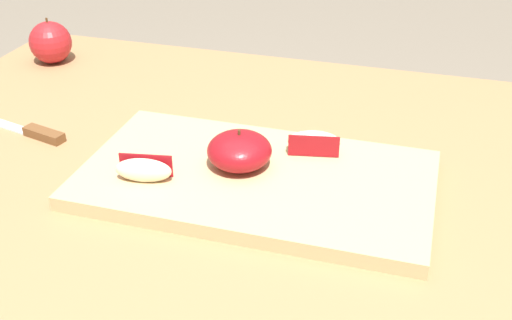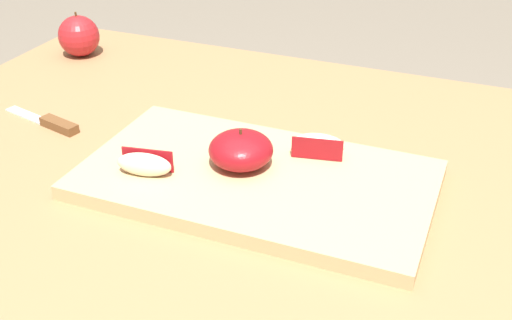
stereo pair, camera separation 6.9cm
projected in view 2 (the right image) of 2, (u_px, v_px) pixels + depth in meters
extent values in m
cube|color=#9E754C|center=(234.00, 196.00, 0.85)|extent=(1.18, 0.95, 0.03)
cube|color=#9E754C|center=(108.00, 191.00, 1.54)|extent=(0.06, 0.06, 0.72)
cube|color=tan|center=(256.00, 180.00, 0.83)|extent=(0.46, 0.26, 0.02)
ellipsoid|color=maroon|center=(244.00, 150.00, 0.83)|extent=(0.09, 0.09, 0.05)
cylinder|color=#4C3319|center=(243.00, 133.00, 0.82)|extent=(0.00, 0.00, 0.01)
ellipsoid|color=beige|center=(144.00, 164.00, 0.82)|extent=(0.08, 0.04, 0.03)
cube|color=maroon|center=(148.00, 159.00, 0.83)|extent=(0.07, 0.01, 0.03)
ellipsoid|color=beige|center=(318.00, 144.00, 0.86)|extent=(0.08, 0.04, 0.03)
cube|color=maroon|center=(317.00, 149.00, 0.85)|extent=(0.07, 0.02, 0.03)
cube|color=silver|center=(27.00, 115.00, 1.02)|extent=(0.09, 0.04, 0.00)
cube|color=brown|center=(59.00, 125.00, 0.98)|extent=(0.07, 0.04, 0.01)
sphere|color=#B21E23|center=(79.00, 36.00, 1.23)|extent=(0.08, 0.08, 0.08)
cylinder|color=#4C3319|center=(76.00, 15.00, 1.21)|extent=(0.00, 0.00, 0.01)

